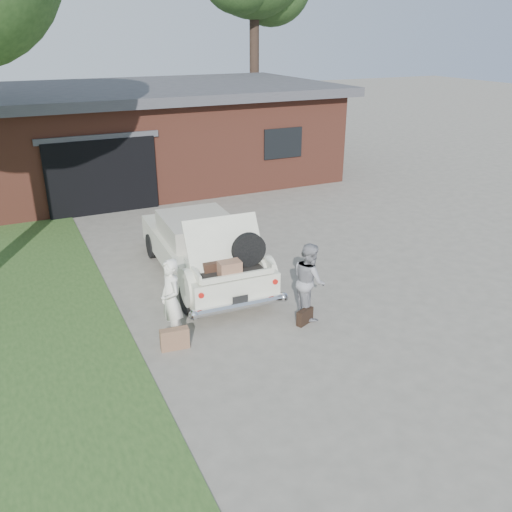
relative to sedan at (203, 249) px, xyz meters
name	(u,v)px	position (x,y,z in m)	size (l,w,h in m)	color
ground	(270,320)	(0.44, -2.41, -0.67)	(90.00, 90.00, 0.00)	gray
house	(152,132)	(1.42, 9.06, 1.00)	(12.80, 7.80, 3.30)	brown
sedan	(203,249)	(0.00, 0.00, 0.00)	(1.97, 4.65, 1.78)	beige
woman_left	(171,300)	(-1.40, -2.23, 0.08)	(0.55, 0.36, 1.51)	white
woman_right	(309,280)	(1.21, -2.52, 0.06)	(0.72, 0.56, 1.47)	gray
suitcase_left	(175,339)	(-1.48, -2.58, -0.48)	(0.49, 0.16, 0.38)	#865F44
suitcase_right	(305,316)	(0.98, -2.78, -0.53)	(0.38, 0.12, 0.29)	black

